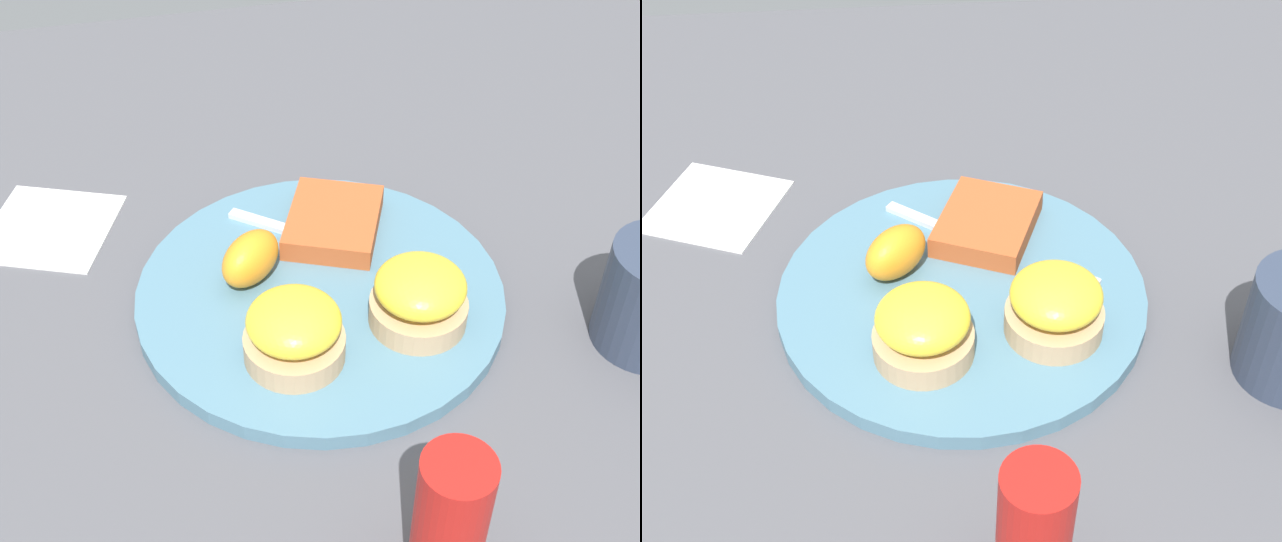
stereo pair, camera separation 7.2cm
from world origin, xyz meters
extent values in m
plane|color=#4C4C51|center=(0.00, 0.00, 0.00)|extent=(1.10, 1.10, 0.00)
cylinder|color=slate|center=(0.00, 0.00, 0.01)|extent=(0.30, 0.30, 0.01)
cylinder|color=tan|center=(0.07, -0.04, 0.02)|extent=(0.08, 0.08, 0.02)
ellipsoid|color=yellow|center=(0.07, -0.04, 0.05)|extent=(0.07, 0.07, 0.03)
cylinder|color=tan|center=(0.05, 0.07, 0.02)|extent=(0.08, 0.08, 0.02)
ellipsoid|color=yellow|center=(0.05, 0.07, 0.05)|extent=(0.07, 0.07, 0.03)
cube|color=#AB4D25|center=(-0.07, 0.03, 0.02)|extent=(0.12, 0.11, 0.02)
ellipsoid|color=orange|center=(-0.03, -0.05, 0.04)|extent=(0.07, 0.07, 0.04)
cube|color=silver|center=(-0.08, -0.01, 0.02)|extent=(0.08, 0.09, 0.00)
cube|color=silver|center=(0.00, 0.09, 0.02)|extent=(0.05, 0.05, 0.00)
cube|color=white|center=(-0.15, -0.22, 0.00)|extent=(0.14, 0.14, 0.00)
cylinder|color=#B21914|center=(0.26, 0.02, 0.06)|extent=(0.04, 0.04, 0.12)
camera|label=1|loc=(0.52, -0.12, 0.52)|focal=50.00mm
camera|label=2|loc=(0.53, -0.05, 0.52)|focal=50.00mm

